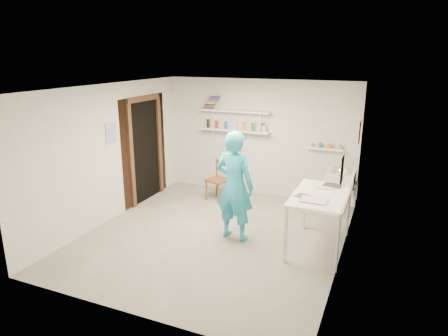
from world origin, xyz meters
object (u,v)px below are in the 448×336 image
at_px(belfast_sink, 341,179).
at_px(man, 235,186).
at_px(desk_lamp, 342,172).
at_px(work_table, 319,221).
at_px(wall_clock, 238,164).
at_px(wooden_chair, 217,180).

height_order(belfast_sink, man, man).
relative_size(man, desk_lamp, 10.72).
xyz_separation_m(man, work_table, (1.31, 0.17, -0.44)).
height_order(wall_clock, desk_lamp, wall_clock).
bearing_deg(belfast_sink, desk_lamp, -83.53).
bearing_deg(belfast_sink, wall_clock, -135.47).
height_order(wall_clock, wooden_chair, wall_clock).
xyz_separation_m(wall_clock, work_table, (1.34, -0.05, -0.74)).
xyz_separation_m(belfast_sink, desk_lamp, (0.11, -0.95, 0.40)).
distance_m(wall_clock, desk_lamp, 1.63).
distance_m(wall_clock, work_table, 1.53).
xyz_separation_m(belfast_sink, wooden_chair, (-2.38, -0.15, -0.28)).
distance_m(belfast_sink, wooden_chair, 2.40).
bearing_deg(wall_clock, desk_lamp, 24.48).
xyz_separation_m(belfast_sink, work_table, (-0.11, -1.48, -0.26)).
bearing_deg(desk_lamp, belfast_sink, 96.47).
distance_m(man, work_table, 1.39).
bearing_deg(man, work_table, -165.28).
distance_m(belfast_sink, wall_clock, 2.09).
bearing_deg(work_table, desk_lamp, 67.58).
xyz_separation_m(wall_clock, wooden_chair, (-0.93, 1.28, -0.76)).
height_order(man, work_table, man).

